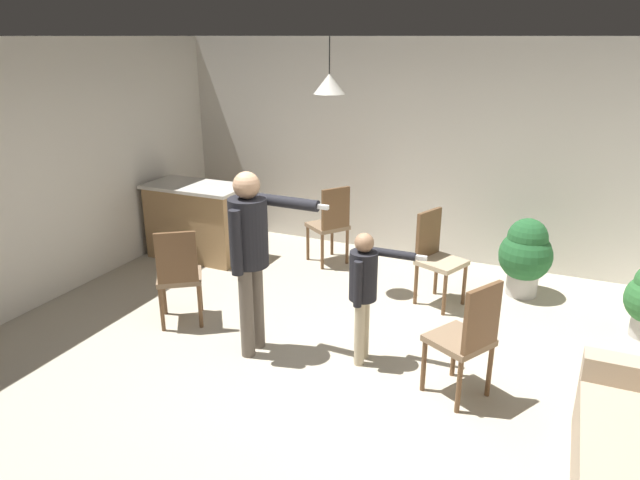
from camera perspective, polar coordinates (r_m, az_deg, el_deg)
ground at (r=5.00m, az=-1.21°, el=-13.13°), size 7.68×7.68×0.00m
wall_back at (r=7.35m, az=9.43°, el=8.77°), size 6.40×0.10×2.70m
wall_left at (r=6.42m, az=-28.30°, el=5.11°), size 0.10×6.40×2.70m
kitchen_counter at (r=7.47m, az=-12.08°, el=1.87°), size 1.26×0.66×0.95m
person_adult at (r=4.91m, az=-6.92°, el=-0.44°), size 0.83×0.48×1.66m
person_child at (r=4.84m, az=4.43°, el=-4.38°), size 0.61×0.35×1.19m
dining_chair_by_counter at (r=5.70m, az=-13.86°, el=-3.21°), size 0.58×0.58×1.00m
dining_chair_near_wall at (r=6.12m, az=11.47°, el=-1.41°), size 0.55×0.55×1.00m
dining_chair_centre_back at (r=4.57m, az=14.42°, el=-9.23°), size 0.57×0.57×1.00m
dining_chair_spare at (r=7.04m, az=1.06°, el=1.79°), size 0.59×0.59×1.00m
potted_plant_by_wall at (r=6.59m, az=19.75°, el=-1.27°), size 0.57×0.57×0.87m
ceiling_light_pendant at (r=5.95m, az=0.93°, el=15.27°), size 0.32×0.32×0.55m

